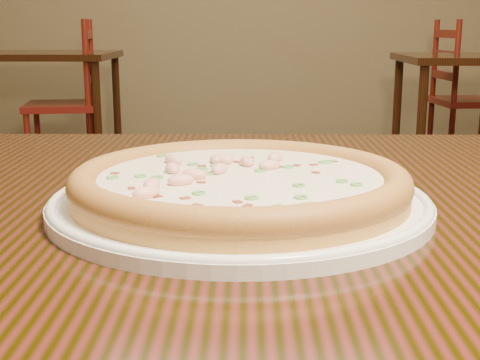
{
  "coord_description": "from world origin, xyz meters",
  "views": [
    {
      "loc": [
        -0.01,
        -0.77,
        0.92
      ],
      "look_at": [
        -0.02,
        -0.16,
        0.78
      ],
      "focal_mm": 50.0,
      "sensor_mm": 36.0,
      "label": 1
    }
  ],
  "objects_px": {
    "plate": "(240,202)",
    "bg_table_left": "(34,68)",
    "chair_b": "(70,105)",
    "chair_c": "(461,100)",
    "pizza": "(240,183)",
    "hero_table": "(354,288)"
  },
  "relations": [
    {
      "from": "plate",
      "to": "bg_table_left",
      "type": "relative_size",
      "value": 0.36
    },
    {
      "from": "bg_table_left",
      "to": "chair_b",
      "type": "height_order",
      "value": "chair_b"
    },
    {
      "from": "bg_table_left",
      "to": "chair_b",
      "type": "relative_size",
      "value": 1.05
    },
    {
      "from": "bg_table_left",
      "to": "chair_c",
      "type": "relative_size",
      "value": 1.05
    },
    {
      "from": "bg_table_left",
      "to": "pizza",
      "type": "bearing_deg",
      "value": -69.71
    },
    {
      "from": "plate",
      "to": "bg_table_left",
      "type": "xyz_separation_m",
      "value": [
        -1.34,
        3.62,
        -0.1
      ]
    },
    {
      "from": "plate",
      "to": "chair_c",
      "type": "distance_m",
      "value": 4.0
    },
    {
      "from": "plate",
      "to": "hero_table",
      "type": "bearing_deg",
      "value": 22.62
    },
    {
      "from": "chair_b",
      "to": "chair_c",
      "type": "height_order",
      "value": "same"
    },
    {
      "from": "bg_table_left",
      "to": "chair_c",
      "type": "xyz_separation_m",
      "value": [
        2.73,
        0.12,
        -0.22
      ]
    },
    {
      "from": "plate",
      "to": "chair_b",
      "type": "relative_size",
      "value": 0.38
    },
    {
      "from": "hero_table",
      "to": "bg_table_left",
      "type": "relative_size",
      "value": 1.2
    },
    {
      "from": "pizza",
      "to": "plate",
      "type": "bearing_deg",
      "value": -20.27
    },
    {
      "from": "chair_c",
      "to": "bg_table_left",
      "type": "bearing_deg",
      "value": -177.39
    },
    {
      "from": "pizza",
      "to": "chair_c",
      "type": "xyz_separation_m",
      "value": [
        1.39,
        3.74,
        -0.34
      ]
    },
    {
      "from": "hero_table",
      "to": "chair_c",
      "type": "xyz_separation_m",
      "value": [
        1.27,
        3.69,
        -0.21
      ]
    },
    {
      "from": "hero_table",
      "to": "chair_b",
      "type": "relative_size",
      "value": 1.26
    },
    {
      "from": "pizza",
      "to": "bg_table_left",
      "type": "distance_m",
      "value": 3.86
    },
    {
      "from": "hero_table",
      "to": "pizza",
      "type": "relative_size",
      "value": 3.77
    },
    {
      "from": "pizza",
      "to": "chair_b",
      "type": "distance_m",
      "value": 3.65
    },
    {
      "from": "hero_table",
      "to": "pizza",
      "type": "xyz_separation_m",
      "value": [
        -0.12,
        -0.05,
        0.13
      ]
    },
    {
      "from": "chair_c",
      "to": "chair_b",
      "type": "bearing_deg",
      "value": -173.79
    }
  ]
}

